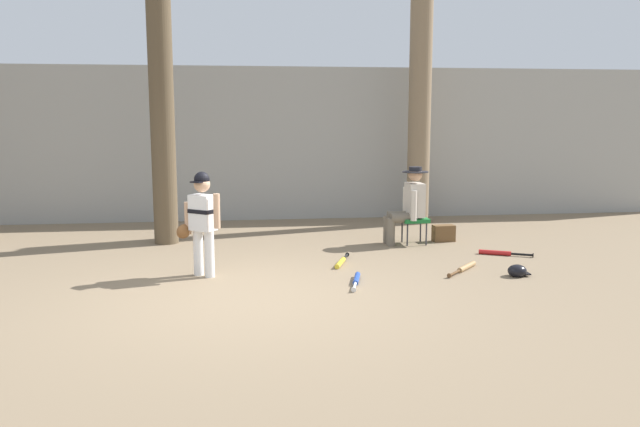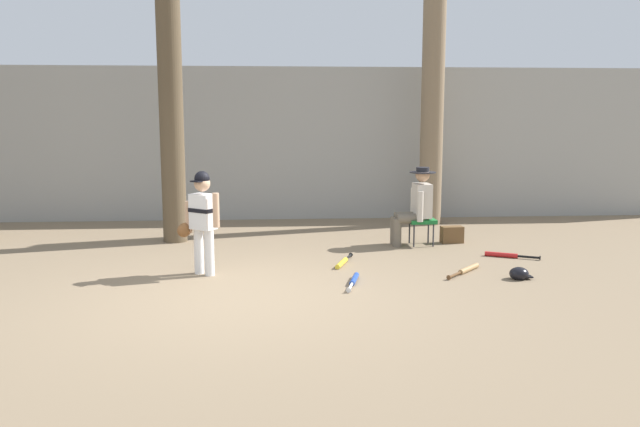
{
  "view_description": "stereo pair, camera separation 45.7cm",
  "coord_description": "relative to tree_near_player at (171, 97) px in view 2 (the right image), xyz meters",
  "views": [
    {
      "loc": [
        -0.1,
        -6.88,
        1.99
      ],
      "look_at": [
        0.94,
        1.13,
        0.75
      ],
      "focal_mm": 36.22,
      "sensor_mm": 36.0,
      "label": 1
    },
    {
      "loc": [
        0.35,
        -6.92,
        1.99
      ],
      "look_at": [
        0.94,
        1.13,
        0.75
      ],
      "focal_mm": 36.22,
      "sensor_mm": 36.0,
      "label": 2
    }
  ],
  "objects": [
    {
      "name": "batting_helmet_black",
      "position": [
        4.54,
        -2.74,
        -2.19
      ],
      "size": [
        0.28,
        0.21,
        0.16
      ],
      "color": "black",
      "rests_on": "ground"
    },
    {
      "name": "young_ballplayer",
      "position": [
        0.67,
        -2.22,
        -1.52
      ],
      "size": [
        0.59,
        0.41,
        1.31
      ],
      "color": "white",
      "rests_on": "ground"
    },
    {
      "name": "folding_stool",
      "position": [
        3.83,
        -0.57,
        -1.9
      ],
      "size": [
        0.41,
        0.41,
        0.41
      ],
      "color": "#196B2D",
      "rests_on": "ground"
    },
    {
      "name": "bat_red_barrel",
      "position": [
        4.81,
        -1.54,
        -2.23
      ],
      "size": [
        0.7,
        0.39,
        0.07
      ],
      "color": "red",
      "rests_on": "ground"
    },
    {
      "name": "tree_near_player",
      "position": [
        0.0,
        0.0,
        0.0
      ],
      "size": [
        0.5,
        0.5,
        5.0
      ],
      "color": "brown",
      "rests_on": "ground"
    },
    {
      "name": "bat_blue_youth",
      "position": [
        2.5,
        -2.78,
        -2.23
      ],
      "size": [
        0.24,
        0.72,
        0.07
      ],
      "color": "#2347AD",
      "rests_on": "ground"
    },
    {
      "name": "bat_wood_tan",
      "position": [
        4.01,
        -2.35,
        -2.23
      ],
      "size": [
        0.59,
        0.65,
        0.07
      ],
      "color": "tan",
      "rests_on": "ground"
    },
    {
      "name": "ground_plane",
      "position": [
        1.2,
        -3.29,
        -2.26
      ],
      "size": [
        60.0,
        60.0,
        0.0
      ],
      "primitive_type": "plane",
      "color": "#7F6B51"
    },
    {
      "name": "concrete_back_wall",
      "position": [
        1.2,
        2.24,
        -0.82
      ],
      "size": [
        18.0,
        0.36,
        2.88
      ],
      "primitive_type": "cube",
      "color": "#9E9E99",
      "rests_on": "ground"
    },
    {
      "name": "seated_spectator",
      "position": [
        3.73,
        -0.58,
        -1.62
      ],
      "size": [
        0.67,
        0.53,
        1.2
      ],
      "color": "#6B6051",
      "rests_on": "ground"
    },
    {
      "name": "bat_yellow_trainer",
      "position": [
        2.48,
        -1.81,
        -2.23
      ],
      "size": [
        0.32,
        0.75,
        0.07
      ],
      "color": "yellow",
      "rests_on": "ground"
    },
    {
      "name": "handbag_beside_stool",
      "position": [
        4.35,
        -0.45,
        -2.13
      ],
      "size": [
        0.35,
        0.21,
        0.26
      ],
      "primitive_type": "cube",
      "rotation": [
        0.0,
        0.0,
        0.08
      ],
      "color": "brown",
      "rests_on": "ground"
    },
    {
      "name": "tree_behind_spectator",
      "position": [
        4.43,
        1.35,
        0.27
      ],
      "size": [
        0.67,
        0.67,
        5.76
      ],
      "color": "#7F6B51",
      "rests_on": "ground"
    }
  ]
}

